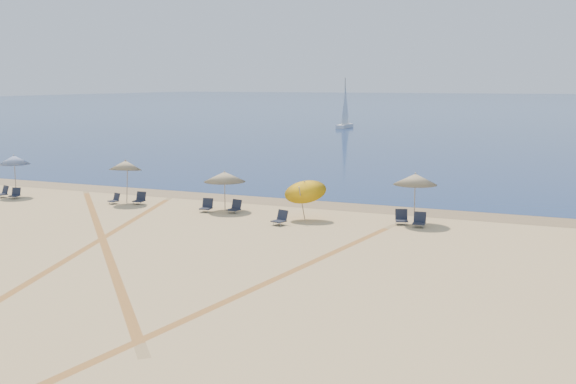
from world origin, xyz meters
name	(u,v)px	position (x,y,z in m)	size (l,w,h in m)	color
ground	(0,352)	(0.00, 0.00, 0.00)	(160.00, 160.00, 0.00)	tan
ocean	(526,104)	(0.00, 225.00, 0.01)	(500.00, 500.00, 0.00)	#0C2151
wet_sand	(314,204)	(0.00, 24.00, 0.00)	(500.00, 500.00, 0.00)	olive
umbrella_0	(14,160)	(-18.17, 19.37, 2.29)	(1.92, 1.92, 2.63)	gray
umbrella_1	(126,165)	(-10.34, 20.04, 2.25)	(1.93, 1.97, 2.61)	gray
umbrella_2	(225,177)	(-3.89, 20.20, 1.88)	(2.32, 2.32, 2.23)	gray
umbrella_3	(305,187)	(1.15, 19.45, 1.70)	(2.18, 2.21, 2.43)	gray
umbrella_4	(415,179)	(6.61, 20.74, 2.25)	(2.20, 2.20, 2.59)	gray
chair_0	(3,192)	(-18.64, 18.78, 0.31)	(0.78, 0.84, 0.71)	black
chair_1	(15,194)	(-17.62, 18.73, 0.29)	(0.69, 0.76, 0.65)	black
chair_2	(115,199)	(-10.86, 19.59, 0.27)	(0.66, 0.72, 0.61)	black
chair_3	(140,199)	(-9.43, 20.06, 0.31)	(0.64, 0.73, 0.71)	black
chair_4	(207,206)	(-4.64, 19.47, 0.32)	(0.68, 0.77, 0.72)	black
chair_5	(235,207)	(-3.03, 19.75, 0.31)	(0.70, 0.78, 0.71)	black
chair_6	(281,218)	(0.50, 17.82, 0.32)	(0.78, 0.85, 0.73)	black
chair_7	(401,218)	(6.07, 20.29, 0.32)	(0.80, 0.87, 0.74)	black
chair_8	(419,220)	(7.04, 19.98, 0.32)	(0.64, 0.74, 0.72)	black
sailboat_0	(345,113)	(-18.59, 88.15, 2.33)	(1.39, 5.19, 7.70)	white
tire_tracks	(123,262)	(-2.45, 8.81, 0.00)	(45.67, 43.07, 0.00)	tan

